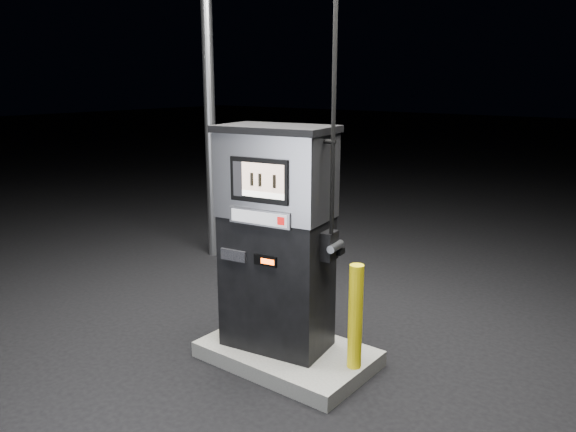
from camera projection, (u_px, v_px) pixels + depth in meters
The scene contains 5 objects.
ground at pixel (287, 361), 5.42m from camera, with size 80.00×80.00×0.00m, color black.
pump_island at pixel (287, 354), 5.40m from camera, with size 1.60×1.00×0.15m, color #5F605B.
fuel_dispenser at pixel (277, 237), 5.19m from camera, with size 1.20×0.77×4.36m.
bollard_left at pixel (225, 286), 5.66m from camera, with size 0.13×0.13×0.94m, color yellow.
bollard_right at pixel (355, 317), 4.90m from camera, with size 0.13×0.13×0.95m, color yellow.
Camera 1 is at (3.03, -3.90, 2.64)m, focal length 35.00 mm.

